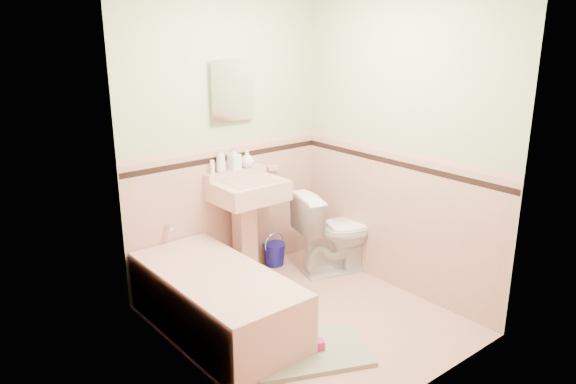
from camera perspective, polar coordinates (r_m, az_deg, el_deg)
floor at (r=4.49m, az=2.08°, el=-13.03°), size 2.20×2.20×0.00m
wall_back at (r=4.87m, az=-6.38°, el=5.09°), size 2.50×0.00×2.50m
wall_front at (r=3.31m, az=15.01°, el=-1.18°), size 2.50×0.00×2.50m
wall_left at (r=3.45m, az=-10.25°, el=-0.07°), size 0.00×2.50×2.50m
wall_right at (r=4.72m, az=11.42°, el=4.48°), size 0.00×2.50×2.50m
wainscot_back at (r=5.03m, az=-6.07°, el=-2.18°), size 2.00×0.00×2.00m
wainscot_front at (r=3.56m, az=14.04°, el=-11.10°), size 2.00×0.00×2.00m
wainscot_left at (r=3.70m, az=-9.55°, el=-9.70°), size 0.00×2.20×2.20m
wainscot_right at (r=4.89m, az=10.89°, el=-2.99°), size 0.00×2.20×2.20m
accent_back at (r=4.88m, az=-6.22°, el=3.57°), size 2.00×0.00×2.00m
accent_front at (r=3.36m, az=14.60°, el=-3.21°), size 2.00×0.00×2.00m
accent_left at (r=3.50m, az=-9.88°, el=-2.05°), size 0.00×2.20×2.20m
accent_right at (r=4.74m, az=11.19°, el=2.92°), size 0.00×2.20×2.20m
cap_back at (r=4.86m, az=-6.26°, el=4.71°), size 2.00×0.00×2.00m
cap_front at (r=3.33m, az=14.73°, el=-1.59°), size 2.00×0.00×2.00m
cap_left at (r=3.47m, az=-9.96°, el=-0.49°), size 0.00×2.20×2.20m
cap_right at (r=4.71m, az=11.26°, el=4.10°), size 0.00×2.20×2.20m
bathtub at (r=4.29m, az=-7.35°, el=-11.30°), size 0.70×1.50×0.45m
tub_faucet at (r=4.70m, az=-12.25°, el=-3.53°), size 0.04×0.12×0.04m
sink at (r=4.92m, az=-4.07°, el=-4.14°), size 0.60×0.49×0.95m
sink_faucet at (r=4.88m, az=-5.14°, el=1.55°), size 0.02×0.02×0.10m
medicine_cabinet at (r=4.80m, az=-5.86°, el=10.38°), size 0.36×0.04×0.45m
soap_dish at (r=5.17m, az=-1.67°, el=2.48°), size 0.11×0.06×0.04m
soap_bottle_left at (r=4.79m, az=-6.95°, el=3.26°), size 0.09×0.09×0.21m
soap_bottle_mid at (r=4.87m, az=-5.56°, el=3.49°), size 0.10×0.11×0.21m
soap_bottle_right at (r=4.95m, az=-4.25°, el=3.45°), size 0.16×0.16×0.16m
tube at (r=4.76m, az=-7.81°, el=2.55°), size 0.04×0.04×0.12m
toilet at (r=5.17m, az=5.03°, el=-4.07°), size 0.86×0.63×0.79m
bucket at (r=5.38m, az=-1.41°, el=-6.42°), size 0.28×0.28×0.22m
bath_mat at (r=4.08m, az=2.13°, el=-16.12°), size 0.98×0.84×0.03m
shoe at (r=4.06m, az=2.55°, el=-15.55°), size 0.18×0.13×0.06m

